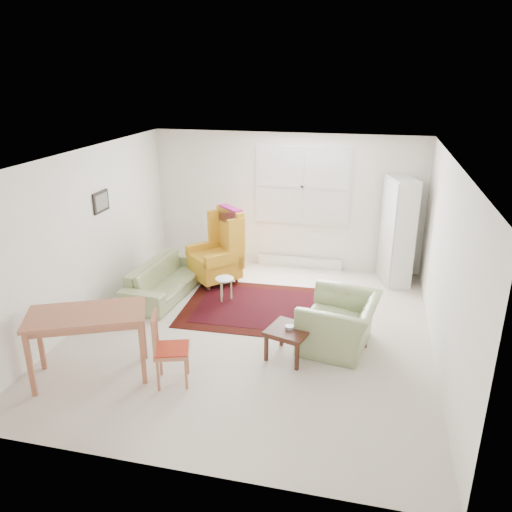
% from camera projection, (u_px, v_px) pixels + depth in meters
% --- Properties ---
extents(room, '(5.04, 5.54, 2.51)m').
position_uv_depth(room, '(256.00, 244.00, 6.94)').
color(room, beige).
rests_on(room, ground).
extents(rug, '(2.89, 1.91, 0.03)m').
position_uv_depth(rug, '(275.00, 308.00, 7.85)').
color(rug, black).
rests_on(rug, ground).
extents(sofa, '(0.88, 1.93, 0.76)m').
position_uv_depth(sofa, '(166.00, 273.00, 8.27)').
color(sofa, '#8F9E69').
rests_on(sofa, ground).
extents(armchair, '(1.12, 1.23, 0.85)m').
position_uv_depth(armchair, '(340.00, 318.00, 6.67)').
color(armchair, '#8F9E69').
rests_on(armchair, ground).
extents(wingback_chair, '(1.11, 1.11, 1.32)m').
position_uv_depth(wingback_chair, '(214.00, 247.00, 8.65)').
color(wingback_chair, gold).
rests_on(wingback_chair, ground).
extents(coffee_table, '(0.65, 0.65, 0.43)m').
position_uv_depth(coffee_table, '(289.00, 343.00, 6.47)').
color(coffee_table, '#431F14').
rests_on(coffee_table, ground).
extents(stool, '(0.36, 0.36, 0.40)m').
position_uv_depth(stool, '(225.00, 289.00, 8.09)').
color(stool, white).
rests_on(stool, ground).
extents(cabinet, '(0.60, 0.83, 1.86)m').
position_uv_depth(cabinet, '(398.00, 231.00, 8.58)').
color(cabinet, silver).
rests_on(cabinet, ground).
extents(desk, '(1.52, 1.18, 0.86)m').
position_uv_depth(desk, '(90.00, 345.00, 6.00)').
color(desk, '#AD6546').
rests_on(desk, ground).
extents(desk_chair, '(0.50, 0.50, 0.91)m').
position_uv_depth(desk_chair, '(172.00, 349.00, 5.87)').
color(desk_chair, '#AD6546').
rests_on(desk_chair, ground).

